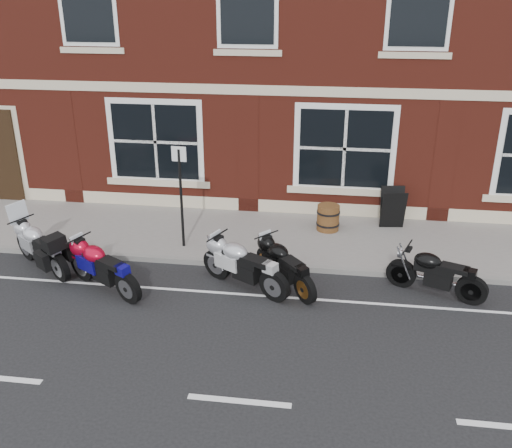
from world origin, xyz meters
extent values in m
plane|color=black|center=(0.00, 0.00, 0.00)|extent=(80.00, 80.00, 0.00)
cube|color=slate|center=(0.00, 3.00, 0.06)|extent=(30.00, 3.00, 0.12)
cube|color=slate|center=(0.00, 1.42, 0.06)|extent=(30.00, 0.16, 0.12)
cylinder|color=black|center=(-5.59, 1.15, 0.33)|extent=(0.62, 0.50, 0.66)
cylinder|color=black|center=(-4.38, 0.26, 0.33)|extent=(0.62, 0.50, 0.66)
cube|color=black|center=(-5.03, 0.74, 0.69)|extent=(0.82, 0.69, 0.23)
ellipsoid|color=#B2B2B7|center=(-5.15, 0.83, 0.81)|extent=(0.69, 0.65, 0.33)
cube|color=black|center=(-4.69, 0.49, 0.77)|extent=(0.62, 0.56, 0.10)
cube|color=silver|center=(-5.57, 1.14, 1.19)|extent=(0.29, 0.38, 0.47)
cylinder|color=black|center=(-3.92, 0.38, 0.33)|extent=(0.64, 0.46, 0.66)
cylinder|color=black|center=(-2.63, -0.40, 0.33)|extent=(0.64, 0.46, 0.66)
cube|color=black|center=(-3.32, 0.02, 0.68)|extent=(0.84, 0.64, 0.23)
ellipsoid|color=#A4071F|center=(-3.45, 0.10, 0.81)|extent=(0.69, 0.62, 0.33)
cube|color=black|center=(-2.96, -0.20, 0.76)|extent=(0.63, 0.52, 0.10)
cylinder|color=black|center=(-0.06, 1.18, 0.31)|extent=(0.50, 0.57, 0.63)
cylinder|color=black|center=(0.84, 0.08, 0.31)|extent=(0.50, 0.57, 0.63)
cube|color=black|center=(0.36, 0.67, 0.65)|extent=(0.68, 0.76, 0.22)
ellipsoid|color=black|center=(0.26, 0.78, 0.77)|extent=(0.62, 0.65, 0.31)
cube|color=black|center=(0.60, 0.36, 0.73)|extent=(0.54, 0.58, 0.10)
cylinder|color=black|center=(-1.09, 0.86, 0.34)|extent=(0.65, 0.46, 0.68)
cylinder|color=black|center=(0.22, 0.07, 0.34)|extent=(0.65, 0.46, 0.68)
cube|color=black|center=(-0.48, 0.49, 0.70)|extent=(0.86, 0.65, 0.23)
ellipsoid|color=#A8A8AD|center=(-0.62, 0.57, 0.82)|extent=(0.70, 0.63, 0.34)
cube|color=black|center=(-0.12, 0.27, 0.78)|extent=(0.64, 0.53, 0.11)
cylinder|color=black|center=(2.76, 1.02, 0.31)|extent=(0.62, 0.36, 0.62)
cylinder|color=black|center=(4.07, 0.48, 0.31)|extent=(0.62, 0.36, 0.62)
cube|color=black|center=(3.37, 0.76, 0.64)|extent=(0.81, 0.51, 0.21)
ellipsoid|color=black|center=(3.24, 0.82, 0.76)|extent=(0.64, 0.53, 0.31)
cube|color=black|center=(3.73, 0.62, 0.72)|extent=(0.59, 0.44, 0.10)
cylinder|color=#563A16|center=(1.18, 3.52, 0.44)|extent=(0.56, 0.56, 0.65)
cylinder|color=black|center=(1.18, 3.52, 0.29)|extent=(0.58, 0.58, 0.05)
cylinder|color=black|center=(1.18, 3.52, 0.60)|extent=(0.58, 0.58, 0.05)
cylinder|color=black|center=(-2.18, 2.07, 1.30)|extent=(0.06, 0.06, 2.36)
cube|color=silver|center=(-2.18, 2.07, 2.37)|extent=(0.34, 0.05, 0.34)
camera|label=1|loc=(1.22, -9.84, 5.87)|focal=40.00mm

